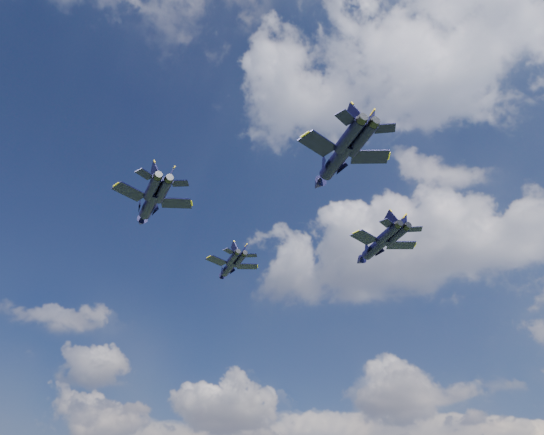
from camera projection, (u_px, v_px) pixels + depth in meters
The scene contains 4 objects.
jet_lead at pixel (228, 268), 104.59m from camera, with size 12.51×11.61×3.29m.
jet_left at pixel (149, 205), 82.62m from camera, with size 14.84×13.17×3.83m.
jet_right at pixel (375, 248), 91.95m from camera, with size 14.50×13.79×3.85m.
jet_slot at pixel (335, 162), 72.67m from camera, with size 15.23×14.82×4.09m.
Camera 1 is at (36.54, -62.18, 12.94)m, focal length 35.00 mm.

